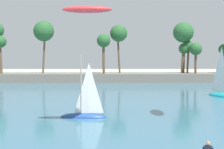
% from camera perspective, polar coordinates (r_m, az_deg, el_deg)
% --- Properties ---
extents(sea, '(220.00, 98.00, 0.06)m').
position_cam_1_polar(sea, '(66.20, -1.98, -1.76)').
color(sea, '#386B84').
rests_on(sea, ground).
extents(palm_headland, '(88.22, 6.14, 12.77)m').
position_cam_1_polar(palm_headland, '(75.05, -2.65, 2.02)').
color(palm_headland, slate).
rests_on(palm_headland, ground).
extents(sailboat_mid_bay, '(4.25, 5.94, 8.41)m').
position_cam_1_polar(sailboat_mid_bay, '(50.91, 17.27, -2.52)').
color(sailboat_mid_bay, teal).
rests_on(sailboat_mid_bay, sea).
extents(sailboat_toward_headland, '(4.35, 1.67, 6.16)m').
position_cam_1_polar(sailboat_toward_headland, '(32.88, -4.37, -5.83)').
color(sailboat_toward_headland, '#234793').
rests_on(sailboat_toward_headland, sea).
extents(kite_aloft_drifting_left, '(3.88, 1.34, 0.58)m').
position_cam_1_polar(kite_aloft_drifting_left, '(28.47, -3.96, 10.21)').
color(kite_aloft_drifting_left, red).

